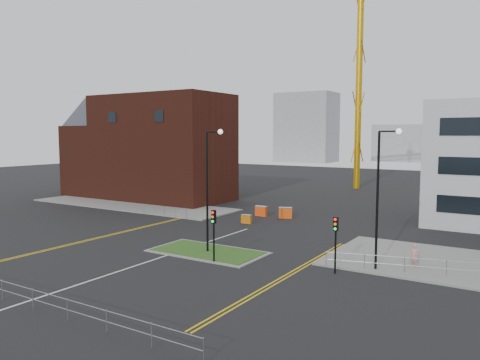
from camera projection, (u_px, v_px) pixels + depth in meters
name	position (u px, v px, depth m)	size (l,w,h in m)	color
ground	(107.00, 275.00, 29.31)	(200.00, 200.00, 0.00)	black
pavement_left	(131.00, 205.00, 58.43)	(28.00, 8.00, 0.12)	slate
island_kerb	(208.00, 252.00, 35.00)	(8.60, 4.60, 0.08)	slate
grass_island	(208.00, 252.00, 34.99)	(8.00, 4.00, 0.12)	#29521B
brick_building	(146.00, 149.00, 64.40)	(24.20, 10.07, 14.24)	#4B1D12
tower_crane	(398.00, 15.00, 72.37)	(51.63, 13.96, 39.53)	#D1950C
streetlamp_island	(210.00, 181.00, 34.36)	(1.46, 0.36, 9.18)	black
streetlamp_right_near	(381.00, 188.00, 29.70)	(1.46, 0.36, 9.18)	black
traffic_light_island	(214.00, 226.00, 31.99)	(0.28, 0.33, 3.65)	black
traffic_light_right	(336.00, 234.00, 29.45)	(0.28, 0.33, 3.65)	black
railing_front	(17.00, 290.00, 24.17)	(24.05, 0.05, 1.10)	gray
railing_left	(164.00, 210.00, 50.23)	(6.05, 0.05, 1.10)	gray
centre_line	(130.00, 268.00, 31.00)	(0.15, 30.00, 0.01)	silver
yellow_left_a	(123.00, 232.00, 42.50)	(0.12, 24.00, 0.01)	gold
yellow_left_b	(125.00, 232.00, 42.34)	(0.12, 24.00, 0.01)	gold
yellow_right_a	(286.00, 275.00, 29.35)	(0.12, 20.00, 0.01)	gold
yellow_right_b	(290.00, 276.00, 29.19)	(0.12, 20.00, 0.01)	gold
skyline_a	(306.00, 128.00, 150.59)	(18.00, 12.00, 22.00)	gray
skyline_d	(423.00, 143.00, 151.03)	(30.00, 12.00, 12.00)	gray
pedestrian	(415.00, 256.00, 30.77)	(0.60, 0.39, 1.65)	#D28A88
barrier_left	(261.00, 211.00, 50.50)	(1.33, 0.47, 1.11)	#F0440D
barrier_mid	(246.00, 219.00, 46.34)	(1.07, 0.41, 0.88)	#CE680B
barrier_right	(285.00, 212.00, 49.22)	(1.44, 1.00, 1.16)	#FB520D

